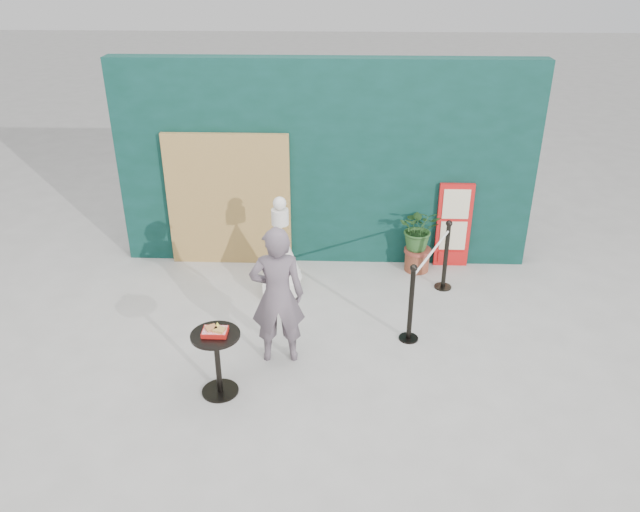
# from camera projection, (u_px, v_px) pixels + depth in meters

# --- Properties ---
(ground) EXTENTS (60.00, 60.00, 0.00)m
(ground) POSITION_uv_depth(u_px,v_px,m) (316.00, 386.00, 6.87)
(ground) COLOR #ADAAA5
(ground) RESTS_ON ground
(back_wall) EXTENTS (6.00, 0.30, 3.00)m
(back_wall) POSITION_uv_depth(u_px,v_px,m) (325.00, 164.00, 9.00)
(back_wall) COLOR #0A2F27
(back_wall) RESTS_ON ground
(bamboo_fence) EXTENTS (1.80, 0.08, 2.00)m
(bamboo_fence) POSITION_uv_depth(u_px,v_px,m) (229.00, 201.00, 9.09)
(bamboo_fence) COLOR tan
(bamboo_fence) RESTS_ON ground
(woman) EXTENTS (0.65, 0.46, 1.68)m
(woman) POSITION_uv_depth(u_px,v_px,m) (277.00, 296.00, 6.97)
(woman) COLOR #61535C
(woman) RESTS_ON ground
(menu_board) EXTENTS (0.50, 0.07, 1.30)m
(menu_board) POSITION_uv_depth(u_px,v_px,m) (454.00, 226.00, 9.15)
(menu_board) COLOR red
(menu_board) RESTS_ON ground
(statue) EXTENTS (0.56, 0.56, 1.44)m
(statue) POSITION_uv_depth(u_px,v_px,m) (281.00, 256.00, 8.41)
(statue) COLOR silver
(statue) RESTS_ON ground
(cafe_table) EXTENTS (0.52, 0.52, 0.75)m
(cafe_table) POSITION_uv_depth(u_px,v_px,m) (217.00, 354.00, 6.56)
(cafe_table) COLOR black
(cafe_table) RESTS_ON ground
(food_basket) EXTENTS (0.26, 0.19, 0.11)m
(food_basket) POSITION_uv_depth(u_px,v_px,m) (215.00, 331.00, 6.44)
(food_basket) COLOR #B31813
(food_basket) RESTS_ON cafe_table
(planter) EXTENTS (0.59, 0.51, 1.00)m
(planter) POSITION_uv_depth(u_px,v_px,m) (419.00, 234.00, 9.03)
(planter) COLOR brown
(planter) RESTS_ON ground
(stanchion_barrier) EXTENTS (0.84, 1.54, 1.03)m
(stanchion_barrier) POSITION_uv_depth(u_px,v_px,m) (430.00, 279.00, 8.03)
(stanchion_barrier) COLOR black
(stanchion_barrier) RESTS_ON ground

